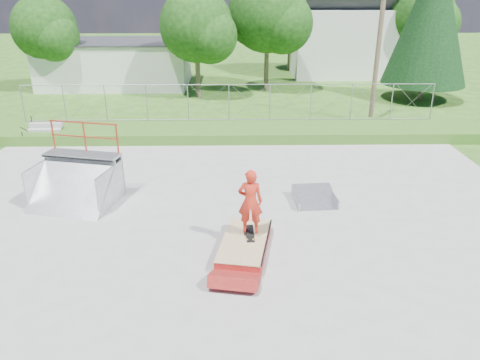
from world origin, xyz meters
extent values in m
plane|color=#295518|center=(0.00, 0.00, 0.00)|extent=(120.00, 120.00, 0.00)
cube|color=gray|center=(0.00, 0.00, 0.02)|extent=(20.00, 16.00, 0.04)
cube|color=#295518|center=(0.00, 9.50, 0.25)|extent=(24.00, 3.00, 0.50)
cube|color=maroon|center=(0.45, -0.98, 0.17)|extent=(1.61, 2.64, 0.34)
cube|color=tan|center=(0.45, -0.98, 0.36)|extent=(1.63, 2.66, 0.02)
cube|color=black|center=(0.60, -0.74, 0.41)|extent=(0.24, 0.80, 0.13)
imported|color=red|center=(0.60, -0.74, 1.32)|extent=(0.69, 0.48, 1.82)
cube|color=silver|center=(-8.00, 22.00, 1.50)|extent=(10.00, 6.00, 3.00)
cube|color=silver|center=(9.00, 26.00, 2.50)|extent=(8.00, 6.00, 5.00)
cylinder|color=brown|center=(7.50, 12.00, 4.00)|extent=(0.24, 0.24, 8.00)
cylinder|color=brown|center=(-2.00, 18.00, 1.22)|extent=(0.30, 0.30, 2.45)
sphere|color=black|center=(-2.00, 18.00, 4.41)|extent=(4.48, 4.48, 4.48)
sphere|color=black|center=(-1.16, 17.44, 3.85)|extent=(3.36, 3.36, 3.36)
cylinder|color=brown|center=(2.50, 20.00, 1.40)|extent=(0.30, 0.30, 2.80)
sphere|color=black|center=(2.50, 20.00, 5.04)|extent=(5.12, 5.12, 5.12)
sphere|color=black|center=(3.46, 19.36, 4.40)|extent=(3.84, 3.84, 3.84)
cylinder|color=brown|center=(-12.00, 20.00, 1.14)|extent=(0.30, 0.30, 2.27)
sphere|color=black|center=(-12.00, 20.00, 4.10)|extent=(4.16, 4.16, 4.16)
sphere|color=black|center=(-11.22, 19.48, 3.58)|extent=(3.12, 3.12, 3.12)
cylinder|color=brown|center=(14.00, 24.00, 1.31)|extent=(0.30, 0.30, 2.62)
sphere|color=black|center=(14.00, 24.00, 4.72)|extent=(4.80, 4.80, 4.80)
sphere|color=black|center=(14.90, 23.40, 4.12)|extent=(3.60, 3.60, 3.60)
cylinder|color=brown|center=(5.00, 28.00, 1.05)|extent=(0.30, 0.30, 2.10)
sphere|color=black|center=(5.00, 28.00, 3.78)|extent=(3.84, 3.84, 3.84)
sphere|color=black|center=(5.72, 27.52, 3.30)|extent=(2.88, 2.88, 2.88)
cylinder|color=brown|center=(12.00, 17.00, 0.60)|extent=(0.28, 0.28, 1.20)
cone|color=black|center=(12.00, 17.00, 5.05)|extent=(5.04, 5.04, 8.10)
camera|label=1|loc=(0.12, -12.00, 6.76)|focal=35.00mm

